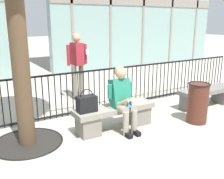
{
  "coord_description": "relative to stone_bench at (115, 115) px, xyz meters",
  "views": [
    {
      "loc": [
        -2.39,
        -3.91,
        2.01
      ],
      "look_at": [
        0.0,
        0.1,
        0.75
      ],
      "focal_mm": 41.24,
      "sensor_mm": 36.0,
      "label": 1
    }
  ],
  "objects": [
    {
      "name": "plaza_railing",
      "position": [
        0.0,
        1.1,
        0.21
      ],
      "size": [
        9.11,
        0.04,
        0.95
      ],
      "color": "black",
      "rests_on": "ground"
    },
    {
      "name": "ground_plane",
      "position": [
        0.0,
        0.0,
        -0.27
      ],
      "size": [
        60.0,
        60.0,
        0.0
      ],
      "primitive_type": "plane",
      "color": "#A8A091"
    },
    {
      "name": "stone_bench",
      "position": [
        0.0,
        0.0,
        0.0
      ],
      "size": [
        1.6,
        0.44,
        0.45
      ],
      "color": "gray",
      "rests_on": "ground"
    },
    {
      "name": "trash_can",
      "position": [
        1.59,
        -0.58,
        0.15
      ],
      "size": [
        0.43,
        0.43,
        0.82
      ],
      "color": "#4C2319",
      "rests_on": "ground"
    },
    {
      "name": "handbag_on_bench",
      "position": [
        -0.58,
        -0.01,
        0.33
      ],
      "size": [
        0.34,
        0.19,
        0.41
      ],
      "color": "black",
      "rests_on": "stone_bench"
    },
    {
      "name": "bystander_at_railing",
      "position": [
        0.21,
        2.19,
        0.73
      ],
      "size": [
        0.55,
        0.39,
        1.71
      ],
      "color": "#6B6051",
      "rests_on": "ground"
    },
    {
      "name": "seated_person_with_phone",
      "position": [
        0.09,
        -0.13,
        0.38
      ],
      "size": [
        0.52,
        0.66,
        1.21
      ],
      "color": "gray",
      "rests_on": "ground"
    },
    {
      "name": "stone_bench_far",
      "position": [
        2.6,
        -0.01,
        0.0
      ],
      "size": [
        1.6,
        0.44,
        0.45
      ],
      "color": "slate",
      "rests_on": "ground"
    }
  ]
}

